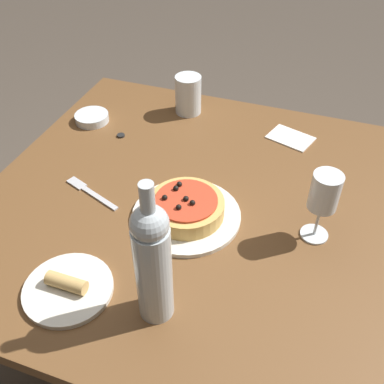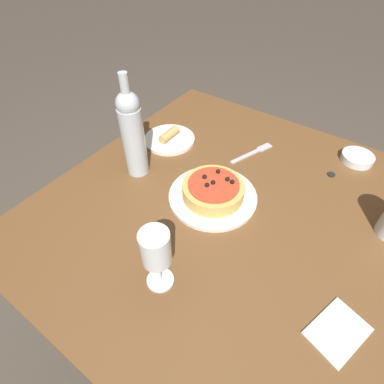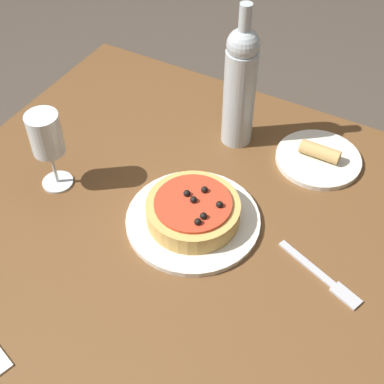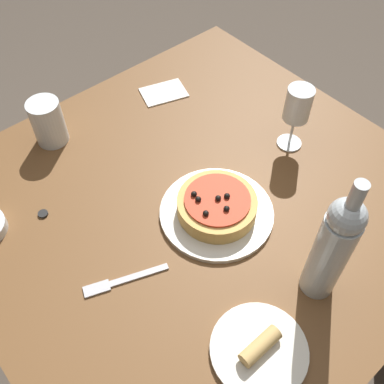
{
  "view_description": "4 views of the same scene",
  "coord_description": "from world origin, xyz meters",
  "px_view_note": "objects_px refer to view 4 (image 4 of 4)",
  "views": [
    {
      "loc": [
        -0.28,
        0.82,
        1.52
      ],
      "look_at": [
        -0.01,
        0.06,
        0.81
      ],
      "focal_mm": 42.0,
      "sensor_mm": 36.0,
      "label": 1
    },
    {
      "loc": [
        -0.56,
        -0.25,
        1.4
      ],
      "look_at": [
        -0.04,
        0.11,
        0.76
      ],
      "focal_mm": 28.0,
      "sensor_mm": 36.0,
      "label": 2
    },
    {
      "loc": [
        0.34,
        -0.55,
        1.55
      ],
      "look_at": [
        0.0,
        0.05,
        0.83
      ],
      "focal_mm": 50.0,
      "sensor_mm": 36.0,
      "label": 3
    },
    {
      "loc": [
        0.45,
        0.5,
        1.6
      ],
      "look_at": [
        0.04,
        0.02,
        0.8
      ],
      "focal_mm": 42.0,
      "sensor_mm": 36.0,
      "label": 4
    }
  ],
  "objects_px": {
    "wine_glass": "(298,106)",
    "fork": "(121,281)",
    "water_cup": "(48,122)",
    "dinner_plate": "(216,213)",
    "dining_table": "(198,218)",
    "pizza": "(216,206)",
    "wine_bottle": "(333,247)",
    "side_plate": "(259,349)",
    "bottle_cap": "(43,214)"
  },
  "relations": [
    {
      "from": "water_cup",
      "to": "side_plate",
      "type": "bearing_deg",
      "value": 90.59
    },
    {
      "from": "dining_table",
      "to": "pizza",
      "type": "xyz_separation_m",
      "value": [
        0.0,
        0.07,
        0.12
      ]
    },
    {
      "from": "fork",
      "to": "bottle_cap",
      "type": "xyz_separation_m",
      "value": [
        0.04,
        -0.27,
        0.0
      ]
    },
    {
      "from": "water_cup",
      "to": "fork",
      "type": "height_order",
      "value": "water_cup"
    },
    {
      "from": "dinner_plate",
      "to": "water_cup",
      "type": "xyz_separation_m",
      "value": [
        0.17,
        -0.48,
        0.06
      ]
    },
    {
      "from": "wine_bottle",
      "to": "pizza",
      "type": "bearing_deg",
      "value": -82.09
    },
    {
      "from": "pizza",
      "to": "wine_glass",
      "type": "height_order",
      "value": "wine_glass"
    },
    {
      "from": "wine_glass",
      "to": "wine_bottle",
      "type": "distance_m",
      "value": 0.42
    },
    {
      "from": "dinner_plate",
      "to": "water_cup",
      "type": "distance_m",
      "value": 0.51
    },
    {
      "from": "dining_table",
      "to": "side_plate",
      "type": "xyz_separation_m",
      "value": [
        0.16,
        0.36,
        0.1
      ]
    },
    {
      "from": "fork",
      "to": "side_plate",
      "type": "xyz_separation_m",
      "value": [
        -0.12,
        0.3,
        0.01
      ]
    },
    {
      "from": "wine_glass",
      "to": "bottle_cap",
      "type": "distance_m",
      "value": 0.68
    },
    {
      "from": "pizza",
      "to": "fork",
      "type": "xyz_separation_m",
      "value": [
        0.27,
        -0.0,
        -0.03
      ]
    },
    {
      "from": "fork",
      "to": "side_plate",
      "type": "distance_m",
      "value": 0.32
    },
    {
      "from": "dining_table",
      "to": "fork",
      "type": "relative_size",
      "value": 6.09
    },
    {
      "from": "wine_bottle",
      "to": "bottle_cap",
      "type": "xyz_separation_m",
      "value": [
        0.35,
        -0.54,
        -0.15
      ]
    },
    {
      "from": "wine_glass",
      "to": "fork",
      "type": "relative_size",
      "value": 1.01
    },
    {
      "from": "dining_table",
      "to": "wine_bottle",
      "type": "height_order",
      "value": "wine_bottle"
    },
    {
      "from": "pizza",
      "to": "fork",
      "type": "height_order",
      "value": "pizza"
    },
    {
      "from": "pizza",
      "to": "side_plate",
      "type": "xyz_separation_m",
      "value": [
        0.16,
        0.29,
        -0.03
      ]
    },
    {
      "from": "pizza",
      "to": "side_plate",
      "type": "distance_m",
      "value": 0.33
    },
    {
      "from": "dinner_plate",
      "to": "pizza",
      "type": "distance_m",
      "value": 0.03
    },
    {
      "from": "water_cup",
      "to": "bottle_cap",
      "type": "bearing_deg",
      "value": 54.66
    },
    {
      "from": "pizza",
      "to": "bottle_cap",
      "type": "height_order",
      "value": "pizza"
    },
    {
      "from": "pizza",
      "to": "fork",
      "type": "bearing_deg",
      "value": -0.53
    },
    {
      "from": "pizza",
      "to": "water_cup",
      "type": "relative_size",
      "value": 1.48
    },
    {
      "from": "fork",
      "to": "water_cup",
      "type": "bearing_deg",
      "value": -82.21
    },
    {
      "from": "wine_glass",
      "to": "side_plate",
      "type": "bearing_deg",
      "value": 35.84
    },
    {
      "from": "wine_glass",
      "to": "water_cup",
      "type": "height_order",
      "value": "wine_glass"
    },
    {
      "from": "dining_table",
      "to": "dinner_plate",
      "type": "relative_size",
      "value": 4.07
    },
    {
      "from": "fork",
      "to": "bottle_cap",
      "type": "relative_size",
      "value": 7.55
    },
    {
      "from": "pizza",
      "to": "bottle_cap",
      "type": "bearing_deg",
      "value": -40.72
    },
    {
      "from": "side_plate",
      "to": "water_cup",
      "type": "bearing_deg",
      "value": -89.41
    },
    {
      "from": "dining_table",
      "to": "pizza",
      "type": "relative_size",
      "value": 5.9
    },
    {
      "from": "water_cup",
      "to": "side_plate",
      "type": "relative_size",
      "value": 0.66
    },
    {
      "from": "water_cup",
      "to": "bottle_cap",
      "type": "relative_size",
      "value": 5.27
    },
    {
      "from": "dinner_plate",
      "to": "fork",
      "type": "distance_m",
      "value": 0.27
    },
    {
      "from": "fork",
      "to": "dinner_plate",
      "type": "bearing_deg",
      "value": -159.77
    },
    {
      "from": "pizza",
      "to": "bottle_cap",
      "type": "distance_m",
      "value": 0.41
    },
    {
      "from": "side_plate",
      "to": "bottle_cap",
      "type": "distance_m",
      "value": 0.58
    },
    {
      "from": "dinner_plate",
      "to": "bottle_cap",
      "type": "height_order",
      "value": "dinner_plate"
    },
    {
      "from": "water_cup",
      "to": "bottle_cap",
      "type": "xyz_separation_m",
      "value": [
        0.15,
        0.21,
        -0.06
      ]
    },
    {
      "from": "dining_table",
      "to": "side_plate",
      "type": "height_order",
      "value": "side_plate"
    },
    {
      "from": "pizza",
      "to": "fork",
      "type": "distance_m",
      "value": 0.28
    },
    {
      "from": "wine_bottle",
      "to": "dining_table",
      "type": "bearing_deg",
      "value": -84.0
    },
    {
      "from": "fork",
      "to": "bottle_cap",
      "type": "bearing_deg",
      "value": -61.09
    },
    {
      "from": "pizza",
      "to": "wine_bottle",
      "type": "xyz_separation_m",
      "value": [
        -0.04,
        0.27,
        0.12
      ]
    },
    {
      "from": "dinner_plate",
      "to": "bottle_cap",
      "type": "xyz_separation_m",
      "value": [
        0.31,
        -0.27,
        -0.0
      ]
    },
    {
      "from": "dining_table",
      "to": "fork",
      "type": "distance_m",
      "value": 0.3
    },
    {
      "from": "water_cup",
      "to": "side_plate",
      "type": "height_order",
      "value": "water_cup"
    }
  ]
}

